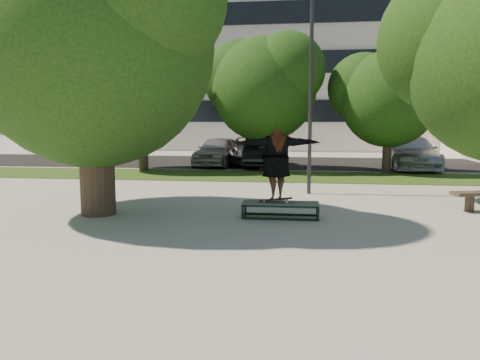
# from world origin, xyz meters

# --- Properties ---
(ground) EXTENTS (120.00, 120.00, 0.00)m
(ground) POSITION_xyz_m (0.00, 0.00, 0.00)
(ground) COLOR #ACA89E
(ground) RESTS_ON ground
(grass_strip) EXTENTS (30.00, 4.00, 0.02)m
(grass_strip) POSITION_xyz_m (1.00, 9.50, 0.01)
(grass_strip) COLOR #264614
(grass_strip) RESTS_ON ground
(asphalt_strip) EXTENTS (40.00, 8.00, 0.01)m
(asphalt_strip) POSITION_xyz_m (0.00, 16.00, 0.01)
(asphalt_strip) COLOR black
(asphalt_strip) RESTS_ON ground
(tree_left) EXTENTS (6.96, 5.95, 7.12)m
(tree_left) POSITION_xyz_m (-4.29, 1.09, 4.42)
(tree_left) COLOR #38281E
(tree_left) RESTS_ON ground
(bg_tree_left) EXTENTS (5.28, 4.51, 5.77)m
(bg_tree_left) POSITION_xyz_m (-6.57, 11.07, 3.73)
(bg_tree_left) COLOR #38281E
(bg_tree_left) RESTS_ON ground
(bg_tree_mid) EXTENTS (5.76, 4.92, 6.24)m
(bg_tree_mid) POSITION_xyz_m (-1.08, 12.08, 4.02)
(bg_tree_mid) COLOR #38281E
(bg_tree_mid) RESTS_ON ground
(bg_tree_right) EXTENTS (5.04, 4.31, 5.43)m
(bg_tree_right) POSITION_xyz_m (4.43, 11.57, 3.49)
(bg_tree_right) COLOR #38281E
(bg_tree_right) RESTS_ON ground
(lamppost) EXTENTS (0.25, 0.15, 6.11)m
(lamppost) POSITION_xyz_m (1.00, 5.00, 3.15)
(lamppost) COLOR #2D2D30
(lamppost) RESTS_ON ground
(office_building) EXTENTS (30.00, 14.12, 16.00)m
(office_building) POSITION_xyz_m (-2.00, 31.98, 8.00)
(office_building) COLOR silver
(office_building) RESTS_ON ground
(grind_box) EXTENTS (1.80, 0.60, 0.38)m
(grind_box) POSITION_xyz_m (0.28, 1.17, 0.19)
(grind_box) COLOR black
(grind_box) RESTS_ON ground
(skater_rig) EXTENTS (2.18, 1.17, 1.79)m
(skater_rig) POSITION_xyz_m (0.16, 1.17, 1.31)
(skater_rig) COLOR white
(skater_rig) RESTS_ON grind_box
(car_silver_a) EXTENTS (2.19, 4.56, 1.50)m
(car_silver_a) POSITION_xyz_m (-3.50, 13.77, 0.75)
(car_silver_a) COLOR #A2A1A6
(car_silver_a) RESTS_ON asphalt_strip
(car_dark) EXTENTS (1.86, 4.84, 1.58)m
(car_dark) POSITION_xyz_m (-1.19, 13.50, 0.79)
(car_dark) COLOR black
(car_dark) RESTS_ON asphalt_strip
(car_grey) EXTENTS (3.31, 5.56, 1.45)m
(car_grey) POSITION_xyz_m (-2.00, 14.98, 0.72)
(car_grey) COLOR #525156
(car_grey) RESTS_ON asphalt_strip
(car_silver_b) EXTENTS (2.45, 5.41, 1.54)m
(car_silver_b) POSITION_xyz_m (6.00, 13.50, 0.77)
(car_silver_b) COLOR silver
(car_silver_b) RESTS_ON asphalt_strip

